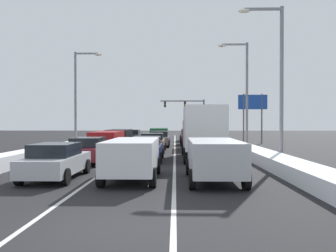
{
  "coord_description": "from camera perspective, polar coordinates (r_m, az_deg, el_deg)",
  "views": [
    {
      "loc": [
        1.74,
        -7.71,
        2.42
      ],
      "look_at": [
        0.86,
        34.09,
        1.9
      ],
      "focal_mm": 36.89,
      "sensor_mm": 36.0,
      "label": 1
    }
  ],
  "objects": [
    {
      "name": "ground_plane",
      "position": [
        28.25,
        -2.34,
        -4.21
      ],
      "size": [
        132.52,
        132.52,
        0.0
      ],
      "primitive_type": "plane",
      "color": "black"
    },
    {
      "name": "lane_stripe_between_right_lane_and_center_lane",
      "position": [
        33.28,
        1.13,
        -3.46
      ],
      "size": [
        0.14,
        56.07,
        0.01
      ],
      "primitive_type": "cube",
      "color": "silver",
      "rests_on": "ground"
    },
    {
      "name": "sedan_charcoal_right_lane_fifth",
      "position": [
        42.91,
        3.29,
        -1.51
      ],
      "size": [
        2.0,
        4.5,
        1.51
      ],
      "color": "#38383D",
      "rests_on": "ground"
    },
    {
      "name": "roadside_sign_right",
      "position": [
        39.2,
        13.81,
        3.02
      ],
      "size": [
        3.2,
        0.16,
        5.5
      ],
      "color": "#59595B",
      "rests_on": "ground"
    },
    {
      "name": "suv_green_center_lane_fifth",
      "position": [
        40.81,
        -1.42,
        -1.27
      ],
      "size": [
        2.16,
        4.9,
        1.67
      ],
      "color": "#1E5633",
      "rests_on": "ground"
    },
    {
      "name": "suv_black_left_lane_fourth",
      "position": [
        33.34,
        -8.09,
        -1.71
      ],
      "size": [
        2.16,
        4.9,
        1.67
      ],
      "color": "black",
      "rests_on": "ground"
    },
    {
      "name": "suv_white_center_lane_nearest",
      "position": [
        14.49,
        -5.89,
        -4.85
      ],
      "size": [
        2.16,
        4.9,
        1.67
      ],
      "color": "silver",
      "rests_on": "ground"
    },
    {
      "name": "street_lamp_right_near",
      "position": [
        21.51,
        17.42,
        8.71
      ],
      "size": [
        2.66,
        0.36,
        9.2
      ],
      "color": "gray",
      "rests_on": "ground"
    },
    {
      "name": "sedan_black_right_lane_fourth",
      "position": [
        36.19,
        3.63,
        -1.92
      ],
      "size": [
        2.0,
        4.5,
        1.51
      ],
      "color": "black",
      "rests_on": "ground"
    },
    {
      "name": "sedan_tan_center_lane_third",
      "position": [
        27.65,
        -2.54,
        -2.73
      ],
      "size": [
        2.0,
        4.5,
        1.51
      ],
      "color": "#937F60",
      "rests_on": "ground"
    },
    {
      "name": "suv_red_left_lane_third",
      "position": [
        27.03,
        -10.02,
        -2.28
      ],
      "size": [
        2.16,
        4.9,
        1.67
      ],
      "color": "maroon",
      "rests_on": "ground"
    },
    {
      "name": "sedan_charcoal_left_lane_fifth",
      "position": [
        39.89,
        -5.92,
        -1.68
      ],
      "size": [
        2.0,
        4.5,
        1.51
      ],
      "color": "#38383D",
      "rests_on": "ground"
    },
    {
      "name": "street_lamp_right_mid",
      "position": [
        31.39,
        12.34,
        6.39
      ],
      "size": [
        2.66,
        0.36,
        9.41
      ],
      "color": "gray",
      "rests_on": "ground"
    },
    {
      "name": "sedan_maroon_left_lane_second",
      "position": [
        20.67,
        -12.97,
        -3.91
      ],
      "size": [
        2.0,
        4.5,
        1.51
      ],
      "color": "maroon",
      "rests_on": "ground"
    },
    {
      "name": "sedan_navy_center_lane_second",
      "position": [
        21.4,
        -3.54,
        -3.73
      ],
      "size": [
        2.0,
        4.5,
        1.51
      ],
      "color": "navy",
      "rests_on": "ground"
    },
    {
      "name": "suv_red_right_lane_third",
      "position": [
        30.37,
        4.29,
        -1.95
      ],
      "size": [
        2.16,
        4.9,
        1.67
      ],
      "color": "maroon",
      "rests_on": "ground"
    },
    {
      "name": "lane_stripe_between_center_lane_and_left_lane",
      "position": [
        33.46,
        -4.71,
        -3.44
      ],
      "size": [
        0.14,
        56.07,
        0.01
      ],
      "primitive_type": "cube",
      "color": "silver",
      "rests_on": "ground"
    },
    {
      "name": "sedan_gray_center_lane_fourth",
      "position": [
        33.6,
        -1.43,
        -2.12
      ],
      "size": [
        2.0,
        4.5,
        1.51
      ],
      "color": "slate",
      "rests_on": "ground"
    },
    {
      "name": "traffic_light_gantry",
      "position": [
        58.76,
        3.67,
        2.73
      ],
      "size": [
        7.54,
        0.47,
        6.2
      ],
      "color": "slate",
      "rests_on": "ground"
    },
    {
      "name": "sedan_silver_left_lane_nearest",
      "position": [
        15.41,
        -17.99,
        -5.5
      ],
      "size": [
        2.0,
        4.5,
        1.51
      ],
      "color": "#B7BABF",
      "rests_on": "ground"
    },
    {
      "name": "snow_bank_left_shoulder",
      "position": [
        34.39,
        -13.54,
        -2.73
      ],
      "size": [
        1.23,
        56.07,
        0.74
      ],
      "primitive_type": "cube",
      "color": "white",
      "rests_on": "ground"
    },
    {
      "name": "box_truck_right_lane_second",
      "position": [
        22.24,
        5.68,
        -0.63
      ],
      "size": [
        2.53,
        7.2,
        3.36
      ],
      "color": "maroon",
      "rests_on": "ground"
    },
    {
      "name": "snow_bank_right_shoulder",
      "position": [
        33.67,
        10.2,
        -2.86
      ],
      "size": [
        1.5,
        56.07,
        0.66
      ],
      "primitive_type": "cube",
      "color": "white",
      "rests_on": "ground"
    },
    {
      "name": "street_lamp_left_mid",
      "position": [
        34.44,
        -14.51,
        5.64
      ],
      "size": [
        2.66,
        0.36,
        9.14
      ],
      "color": "gray",
      "rests_on": "ground"
    },
    {
      "name": "suv_silver_right_lane_nearest",
      "position": [
        14.13,
        7.61,
        -5.0
      ],
      "size": [
        2.16,
        4.9,
        1.67
      ],
      "color": "#B7BABF",
      "rests_on": "ground"
    }
  ]
}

